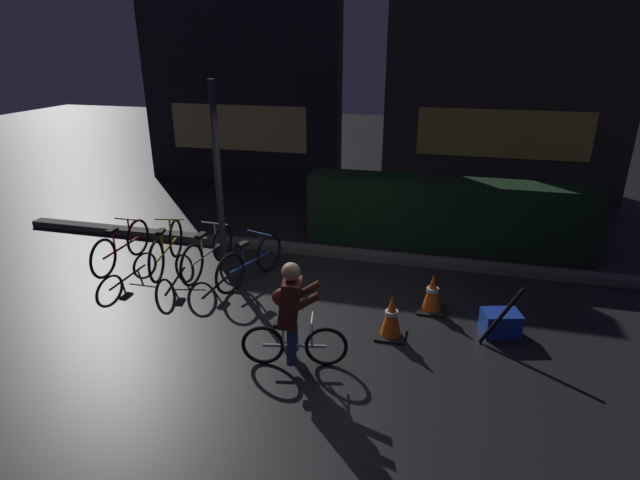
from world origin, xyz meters
The scene contains 15 objects.
ground_plane centered at (0.00, 0.00, 0.00)m, with size 40.00×40.00×0.00m, color black.
sidewalk_curb centered at (0.00, 2.20, 0.06)m, with size 12.00×0.24×0.12m, color #56544F.
hedge_row centered at (1.80, 3.10, 0.60)m, with size 4.80×0.70×1.20m, color black.
storefront_left centered at (-3.37, 6.50, 2.41)m, with size 5.03×0.54×4.84m.
storefront_right centered at (2.90, 7.20, 2.44)m, with size 5.53×0.54×4.90m.
street_post centered at (-1.52, 1.20, 1.45)m, with size 0.10×0.10×2.91m, color #2D2D33.
parked_bike_leftmost centered at (-3.17, 0.93, 0.33)m, with size 0.46×1.55×0.72m.
parked_bike_left_mid centered at (-2.41, 1.01, 0.34)m, with size 0.48×1.59×0.75m.
parked_bike_center_left centered at (-1.72, 1.05, 0.33)m, with size 0.46×1.59×0.73m.
parked_bike_center_right centered at (-0.96, 0.91, 0.32)m, with size 0.54×1.48×0.71m.
traffic_cone_near centered at (1.28, -0.10, 0.27)m, with size 0.36×0.36×0.57m.
traffic_cone_far centered at (1.73, 0.68, 0.26)m, with size 0.36×0.36×0.55m.
blue_crate centered at (2.58, 0.30, 0.15)m, with size 0.44×0.32×0.30m, color #193DB7.
cyclist centered at (0.28, -0.94, 0.63)m, with size 1.17×0.50×1.25m.
closed_umbrella centered at (2.55, 0.05, 0.38)m, with size 0.05×0.05×0.85m, color black.
Camera 1 is at (1.81, -5.56, 3.39)m, focal length 28.58 mm.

